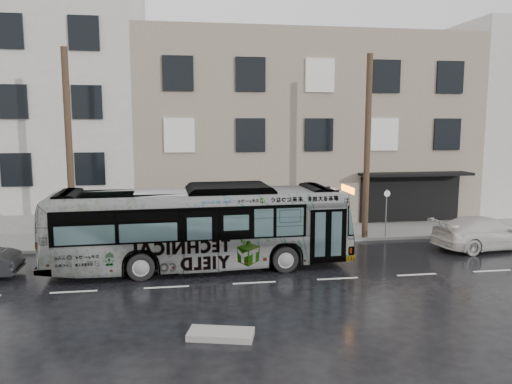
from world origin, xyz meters
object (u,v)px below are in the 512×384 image
(utility_pole_rear, at_px, (69,150))
(sign_post, at_px, (386,213))
(white_sedan, at_px, (486,233))
(utility_pole_front, at_px, (367,148))
(bus, at_px, (201,227))

(utility_pole_rear, bearing_deg, sign_post, 0.00)
(sign_post, xyz_separation_m, white_sedan, (3.89, -2.50, -0.59))
(utility_pole_rear, xyz_separation_m, white_sedan, (18.99, -2.50, -3.89))
(utility_pole_rear, height_order, sign_post, utility_pole_rear)
(utility_pole_front, height_order, utility_pole_rear, same)
(utility_pole_rear, height_order, bus, utility_pole_rear)
(utility_pole_front, xyz_separation_m, utility_pole_rear, (-14.00, 0.00, 0.00))
(utility_pole_front, bearing_deg, utility_pole_rear, 180.00)
(bus, bearing_deg, sign_post, -71.50)
(utility_pole_front, relative_size, bus, 0.74)
(bus, relative_size, white_sedan, 2.34)
(bus, bearing_deg, white_sedan, -87.59)
(utility_pole_front, relative_size, white_sedan, 1.73)
(sign_post, distance_m, white_sedan, 4.67)
(utility_pole_rear, relative_size, sign_post, 3.75)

